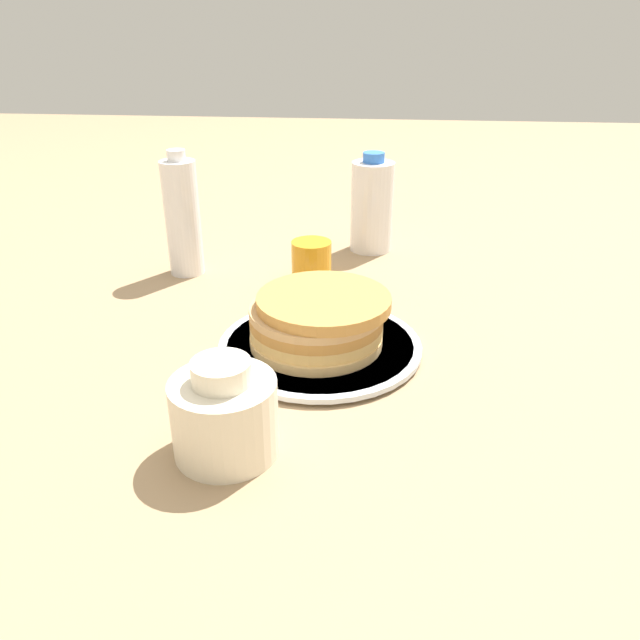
{
  "coord_description": "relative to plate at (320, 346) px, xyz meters",
  "views": [
    {
      "loc": [
        -0.77,
        -0.08,
        0.42
      ],
      "look_at": [
        -0.03,
        -0.01,
        0.05
      ],
      "focal_mm": 35.0,
      "sensor_mm": 36.0,
      "label": 1
    }
  ],
  "objects": [
    {
      "name": "water_bottle_mid",
      "position": [
        0.26,
        0.26,
        0.09
      ],
      "size": [
        0.06,
        0.06,
        0.21
      ],
      "color": "white",
      "rests_on": "ground_plane"
    },
    {
      "name": "ground_plane",
      "position": [
        0.03,
        0.01,
        -0.01
      ],
      "size": [
        4.0,
        4.0,
        0.0
      ],
      "primitive_type": "plane",
      "color": "#9E7F5B"
    },
    {
      "name": "juice_glass",
      "position": [
        0.24,
        0.04,
        0.03
      ],
      "size": [
        0.07,
        0.07,
        0.07
      ],
      "color": "orange",
      "rests_on": "ground_plane"
    },
    {
      "name": "cream_jug",
      "position": [
        -0.22,
        0.08,
        0.04
      ],
      "size": [
        0.11,
        0.11,
        0.11
      ],
      "color": "beige",
      "rests_on": "ground_plane"
    },
    {
      "name": "plate",
      "position": [
        0.0,
        0.0,
        0.0
      ],
      "size": [
        0.28,
        0.28,
        0.01
      ],
      "color": "silver",
      "rests_on": "ground_plane"
    },
    {
      "name": "water_bottle_near",
      "position": [
        0.41,
        -0.06,
        0.08
      ],
      "size": [
        0.08,
        0.08,
        0.19
      ],
      "color": "white",
      "rests_on": "ground_plane"
    },
    {
      "name": "pancake_stack",
      "position": [
        0.0,
        0.0,
        0.04
      ],
      "size": [
        0.18,
        0.19,
        0.07
      ],
      "color": "#D9B171",
      "rests_on": "plate"
    }
  ]
}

